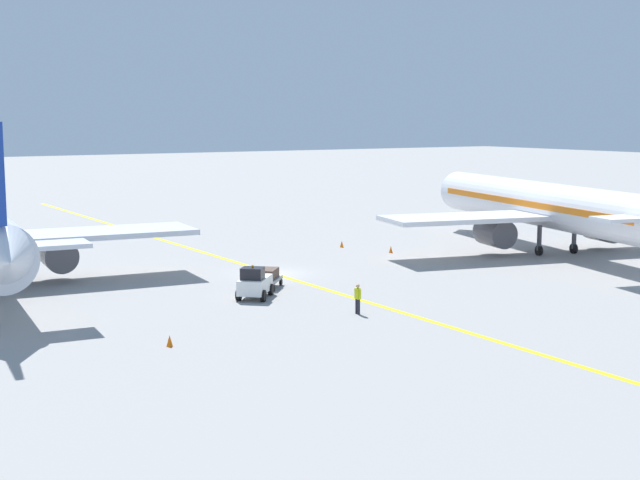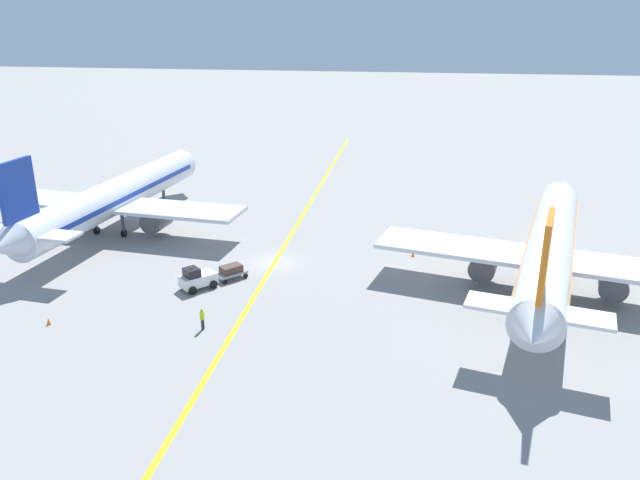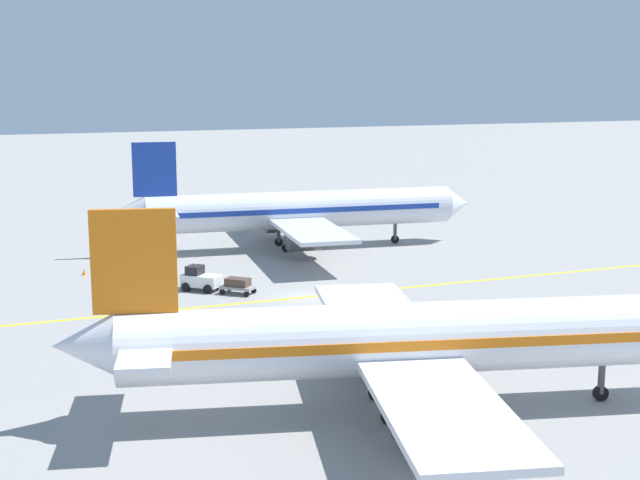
{
  "view_description": "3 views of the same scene",
  "coord_description": "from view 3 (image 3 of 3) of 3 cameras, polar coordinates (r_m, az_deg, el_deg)",
  "views": [
    {
      "loc": [
        -29.22,
        -53.63,
        10.81
      ],
      "look_at": [
        2.73,
        -1.66,
        2.38
      ],
      "focal_mm": 50.0,
      "sensor_mm": 36.0,
      "label": 1
    },
    {
      "loc": [
        12.96,
        -52.3,
        21.83
      ],
      "look_at": [
        4.34,
        -0.33,
        2.6
      ],
      "focal_mm": 35.0,
      "sensor_mm": 36.0,
      "label": 2
    },
    {
      "loc": [
        62.05,
        -21.9,
        16.82
      ],
      "look_at": [
        2.5,
        0.47,
        4.87
      ],
      "focal_mm": 50.0,
      "sensor_mm": 36.0,
      "label": 3
    }
  ],
  "objects": [
    {
      "name": "ground_plane",
      "position": [
        67.92,
        -1.11,
        -3.7
      ],
      "size": [
        400.0,
        400.0,
        0.0
      ],
      "primitive_type": "plane",
      "color": "gray"
    },
    {
      "name": "airplane_adjacent_stand",
      "position": [
        44.97,
        6.02,
        -6.37
      ],
      "size": [
        28.45,
        35.23,
        10.6
      ],
      "color": "white",
      "rests_on": "ground"
    },
    {
      "name": "traffic_cone_mid_apron",
      "position": [
        61.58,
        9.61,
        -5.1
      ],
      "size": [
        0.32,
        0.32,
        0.55
      ],
      "primitive_type": "cone",
      "color": "orange",
      "rests_on": "ground"
    },
    {
      "name": "ground_crew_worker",
      "position": [
        66.67,
        -12.86,
        -3.44
      ],
      "size": [
        0.23,
        0.58,
        1.68
      ],
      "color": "#23232D",
      "rests_on": "ground"
    },
    {
      "name": "baggage_tug_white",
      "position": [
        70.59,
        -7.68,
        -2.49
      ],
      "size": [
        3.12,
        3.23,
        2.11
      ],
      "color": "white",
      "rests_on": "ground"
    },
    {
      "name": "baggage_cart_trailing",
      "position": [
        69.11,
        -5.28,
        -2.84
      ],
      "size": [
        2.78,
        2.87,
        1.24
      ],
      "color": "gray",
      "rests_on": "ground"
    },
    {
      "name": "apron_yellow_centreline",
      "position": [
        67.92,
        -1.11,
        -3.7
      ],
      "size": [
        1.58,
        120.0,
        0.01
      ],
      "primitive_type": "cube",
      "rotation": [
        0.0,
        0.0,
        0.01
      ],
      "color": "yellow",
      "rests_on": "ground"
    },
    {
      "name": "airplane_at_gate",
      "position": [
        86.23,
        -1.44,
        1.89
      ],
      "size": [
        28.37,
        35.55,
        10.6
      ],
      "color": "silver",
      "rests_on": "ground"
    },
    {
      "name": "traffic_cone_far_edge",
      "position": [
        49.83,
        17.79,
        -9.28
      ],
      "size": [
        0.32,
        0.32,
        0.55
      ],
      "primitive_type": "cone",
      "color": "orange",
      "rests_on": "ground"
    },
    {
      "name": "traffic_cone_by_wingtip",
      "position": [
        58.0,
        6.49,
        -6.0
      ],
      "size": [
        0.32,
        0.32,
        0.55
      ],
      "primitive_type": "cone",
      "color": "orange",
      "rests_on": "ground"
    },
    {
      "name": "traffic_cone_near_nose",
      "position": [
        77.89,
        -14.87,
        -1.99
      ],
      "size": [
        0.32,
        0.32,
        0.55
      ],
      "primitive_type": "cone",
      "color": "orange",
      "rests_on": "ground"
    }
  ]
}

